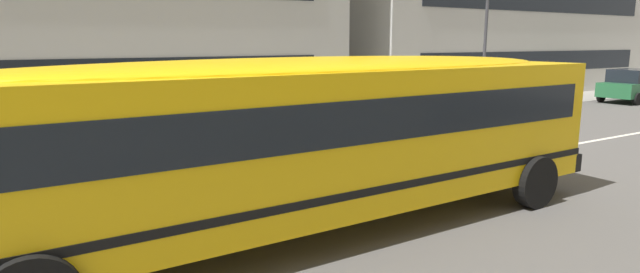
{
  "coord_description": "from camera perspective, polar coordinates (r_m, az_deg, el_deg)",
  "views": [
    {
      "loc": [
        -7.62,
        -8.63,
        3.02
      ],
      "look_at": [
        -2.9,
        -0.95,
        1.32
      ],
      "focal_mm": 28.54,
      "sensor_mm": 36.0,
      "label": 1
    }
  ],
  "objects": [
    {
      "name": "ground_plane",
      "position": [
        11.9,
        9.55,
        -4.19
      ],
      "size": [
        400.0,
        400.0,
        0.0
      ],
      "primitive_type": "plane",
      "color": "#54514F"
    },
    {
      "name": "school_bus",
      "position": [
        7.84,
        -2.29,
        0.61
      ],
      "size": [
        12.47,
        2.95,
        2.78
      ],
      "rotation": [
        0.0,
        0.0,
        3.15
      ],
      "color": "yellow",
      "rests_on": "ground_plane"
    },
    {
      "name": "parked_car_green_mid_block",
      "position": [
        30.0,
        31.64,
        4.93
      ],
      "size": [
        3.96,
        2.0,
        1.64
      ],
      "rotation": [
        0.0,
        0.0,
        0.04
      ],
      "color": "#236038",
      "rests_on": "ground_plane"
    },
    {
      "name": "parked_car_silver_past_driveway",
      "position": [
        17.99,
        7.85,
        3.62
      ],
      "size": [
        3.91,
        1.89,
        1.64
      ],
      "rotation": [
        0.0,
        0.0,
        0.0
      ],
      "color": "#B7BABF",
      "rests_on": "ground_plane"
    },
    {
      "name": "sidewalk_far",
      "position": [
        18.2,
        -6.4,
        1.06
      ],
      "size": [
        120.0,
        3.0,
        0.01
      ],
      "primitive_type": "cube",
      "color": "gray",
      "rests_on": "ground_plane"
    },
    {
      "name": "street_lamp",
      "position": [
        23.92,
        18.22,
        13.25
      ],
      "size": [
        0.44,
        0.44,
        6.8
      ],
      "color": "#38383D",
      "rests_on": "ground_plane"
    },
    {
      "name": "lane_centreline",
      "position": [
        11.9,
        9.55,
        -4.17
      ],
      "size": [
        110.0,
        0.16,
        0.01
      ],
      "primitive_type": "cube",
      "color": "silver",
      "rests_on": "ground_plane"
    }
  ]
}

